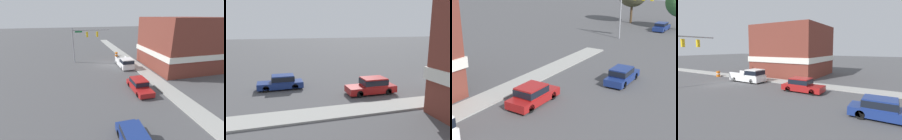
# 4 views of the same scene
# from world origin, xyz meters

# --- Properties ---
(ground_plane) EXTENTS (200.00, 200.00, 0.00)m
(ground_plane) POSITION_xyz_m (0.00, 0.00, 0.00)
(ground_plane) COLOR #4C4C4F
(sidewalk_curb) EXTENTS (2.40, 60.00, 0.14)m
(sidewalk_curb) POSITION_xyz_m (-5.70, 0.00, 0.07)
(sidewalk_curb) COLOR #9E9E99
(sidewalk_curb) RESTS_ON ground
(near_signal_assembly) EXTENTS (7.45, 0.49, 6.96)m
(near_signal_assembly) POSITION_xyz_m (3.52, -2.97, 5.04)
(near_signal_assembly) COLOR gray
(near_signal_assembly) RESTS_ON ground
(car_lead) EXTENTS (1.90, 4.71, 1.57)m
(car_lead) POSITION_xyz_m (-1.99, 11.88, 0.81)
(car_lead) COLOR black
(car_lead) RESTS_ON ground
(car_oncoming) EXTENTS (1.77, 4.56, 1.48)m
(car_oncoming) POSITION_xyz_m (2.07, 20.20, 0.77)
(car_oncoming) COLOR black
(car_oncoming) RESTS_ON ground
(pickup_truck_parked) EXTENTS (2.13, 5.39, 1.90)m
(pickup_truck_parked) POSITION_xyz_m (-3.23, 2.72, 0.93)
(pickup_truck_parked) COLOR black
(pickup_truck_parked) RESTS_ON ground
(construction_barrel) EXTENTS (0.64, 0.64, 0.96)m
(construction_barrel) POSITION_xyz_m (-3.90, -5.45, 0.49)
(construction_barrel) COLOR orange
(construction_barrel) RESTS_ON ground
(corner_brick_building) EXTENTS (11.74, 11.83, 8.94)m
(corner_brick_building) POSITION_xyz_m (-13.12, 4.33, 4.33)
(corner_brick_building) COLOR brown
(corner_brick_building) RESTS_ON ground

